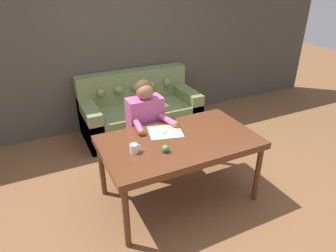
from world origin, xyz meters
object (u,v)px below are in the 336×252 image
(pin_cushion, at_px, (165,149))
(dining_table, at_px, (179,145))
(scissors, at_px, (166,133))
(mug, at_px, (134,148))
(couch, at_px, (139,112))
(person, at_px, (146,128))

(pin_cushion, bearing_deg, dining_table, 33.98)
(scissors, bearing_deg, mug, -152.72)
(scissors, bearing_deg, pin_cushion, -115.81)
(couch, distance_m, person, 1.15)
(couch, bearing_deg, person, -106.68)
(scissors, xyz_separation_m, pin_cushion, (-0.17, -0.34, 0.03))
(dining_table, height_order, scissors, scissors)
(pin_cushion, bearing_deg, scissors, 64.19)
(mug, bearing_deg, pin_cushion, -23.57)
(couch, xyz_separation_m, person, (-0.32, -1.07, 0.29))
(couch, relative_size, mug, 15.58)
(dining_table, xyz_separation_m, pin_cushion, (-0.23, -0.16, 0.10))
(couch, bearing_deg, dining_table, -96.78)
(couch, bearing_deg, mug, -112.12)
(dining_table, distance_m, couch, 1.74)
(dining_table, bearing_deg, mug, -175.56)
(dining_table, height_order, pin_cushion, pin_cushion)
(scissors, xyz_separation_m, mug, (-0.44, -0.22, 0.04))
(dining_table, relative_size, pin_cushion, 22.27)
(couch, xyz_separation_m, pin_cushion, (-0.43, -1.85, 0.45))
(person, relative_size, scissors, 6.90)
(dining_table, xyz_separation_m, couch, (0.20, 1.69, -0.35))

